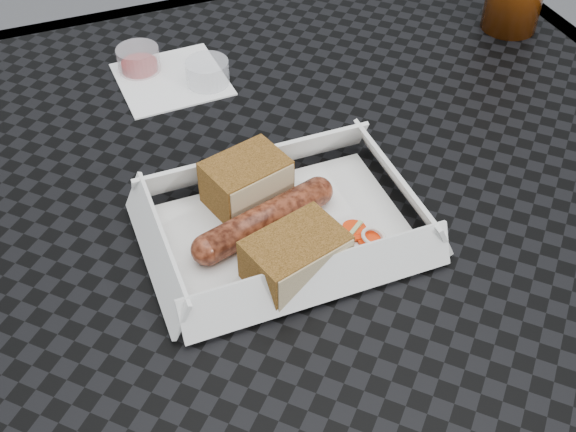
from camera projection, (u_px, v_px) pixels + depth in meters
name	position (u px, v px, depth m)	size (l,w,h in m)	color
patio_table	(334.00, 215.00, 0.79)	(0.80, 0.80, 0.74)	black
food_tray	(284.00, 231.00, 0.66)	(0.22, 0.15, 0.00)	white
bratwurst	(265.00, 219.00, 0.65)	(0.15, 0.06, 0.03)	brown
bread_near	(246.00, 181.00, 0.68)	(0.07, 0.05, 0.05)	brown
bread_far	(296.00, 257.00, 0.61)	(0.08, 0.05, 0.04)	brown
veg_garnish	(362.00, 235.00, 0.65)	(0.03, 0.03, 0.00)	#F8370A
napkin	(172.00, 79.00, 0.85)	(0.12, 0.12, 0.00)	white
condiment_cup_sauce	(139.00, 60.00, 0.85)	(0.05, 0.05, 0.03)	maroon
condiment_cup_empty	(207.00, 73.00, 0.83)	(0.05, 0.05, 0.03)	silver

